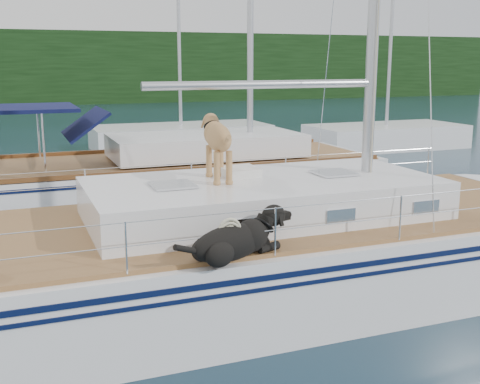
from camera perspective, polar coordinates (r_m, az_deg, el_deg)
name	(u,v)px	position (r m, az deg, el deg)	size (l,w,h in m)	color
ground	(214,300)	(9.24, -2.48, -10.23)	(120.00, 120.00, 0.00)	black
tree_line	(38,68)	(53.17, -18.64, 11.09)	(90.00, 3.00, 6.00)	black
shore_bank	(39,96)	(54.44, -18.53, 8.58)	(92.00, 1.00, 1.20)	#595147
main_sailboat	(219,257)	(9.03, -1.96, -6.18)	(12.00, 4.08, 14.01)	white
neighbor_sailboat	(166,180)	(15.23, -7.07, 1.18)	(11.00, 3.50, 13.30)	white
bg_boat_center	(181,137)	(25.20, -5.61, 5.20)	(7.20, 3.00, 11.65)	white
bg_boat_east	(386,137)	(25.91, 13.65, 5.12)	(6.40, 3.00, 11.65)	white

